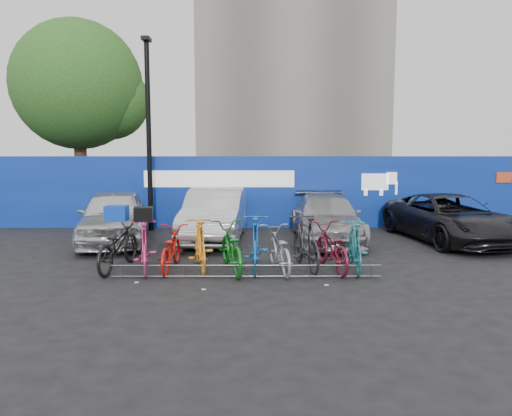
{
  "coord_description": "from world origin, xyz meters",
  "views": [
    {
      "loc": [
        0.17,
        -10.68,
        2.73
      ],
      "look_at": [
        0.21,
        2.0,
        1.15
      ],
      "focal_mm": 35.0,
      "sensor_mm": 36.0,
      "label": 1
    }
  ],
  "objects_px": {
    "car_0": "(114,216)",
    "bike_0": "(118,245)",
    "bike_6": "(279,249)",
    "lamppost": "(149,129)",
    "bike_5": "(256,243)",
    "tree": "(84,88)",
    "bike_3": "(200,244)",
    "car_3": "(450,218)",
    "bike_rack": "(246,271)",
    "car_2": "(326,218)",
    "bike_9": "(355,246)",
    "bike_7": "(306,242)",
    "car_1": "(215,215)",
    "bike_2": "(170,249)",
    "bike_8": "(331,247)",
    "bike_4": "(231,247)",
    "bike_1": "(144,246)"
  },
  "relations": [
    {
      "from": "bike_1",
      "to": "bike_2",
      "type": "bearing_deg",
      "value": -178.08
    },
    {
      "from": "car_0",
      "to": "car_1",
      "type": "distance_m",
      "value": 2.85
    },
    {
      "from": "bike_8",
      "to": "bike_7",
      "type": "bearing_deg",
      "value": -20.16
    },
    {
      "from": "bike_2",
      "to": "car_2",
      "type": "bearing_deg",
      "value": -136.69
    },
    {
      "from": "bike_6",
      "to": "bike_9",
      "type": "xyz_separation_m",
      "value": [
        1.67,
        0.03,
        0.06
      ]
    },
    {
      "from": "bike_rack",
      "to": "car_1",
      "type": "relative_size",
      "value": 1.24
    },
    {
      "from": "bike_1",
      "to": "bike_5",
      "type": "xyz_separation_m",
      "value": [
        2.43,
        0.13,
        0.05
      ]
    },
    {
      "from": "car_0",
      "to": "bike_0",
      "type": "xyz_separation_m",
      "value": [
        0.95,
        -3.16,
        -0.21
      ]
    },
    {
      "from": "bike_8",
      "to": "bike_rack",
      "type": "bearing_deg",
      "value": 9.72
    },
    {
      "from": "car_2",
      "to": "bike_9",
      "type": "distance_m",
      "value": 3.59
    },
    {
      "from": "bike_2",
      "to": "bike_6",
      "type": "xyz_separation_m",
      "value": [
        2.39,
        -0.15,
        0.01
      ]
    },
    {
      "from": "car_3",
      "to": "bike_7",
      "type": "height_order",
      "value": "car_3"
    },
    {
      "from": "tree",
      "to": "bike_4",
      "type": "distance_m",
      "value": 12.76
    },
    {
      "from": "tree",
      "to": "bike_3",
      "type": "height_order",
      "value": "tree"
    },
    {
      "from": "bike_2",
      "to": "bike_9",
      "type": "xyz_separation_m",
      "value": [
        4.06,
        -0.12,
        0.07
      ]
    },
    {
      "from": "lamppost",
      "to": "bike_1",
      "type": "distance_m",
      "value": 6.12
    },
    {
      "from": "bike_rack",
      "to": "bike_4",
      "type": "distance_m",
      "value": 0.79
    },
    {
      "from": "car_0",
      "to": "bike_6",
      "type": "relative_size",
      "value": 2.39
    },
    {
      "from": "car_2",
      "to": "bike_9",
      "type": "bearing_deg",
      "value": -87.08
    },
    {
      "from": "car_1",
      "to": "bike_2",
      "type": "height_order",
      "value": "car_1"
    },
    {
      "from": "bike_5",
      "to": "bike_1",
      "type": "bearing_deg",
      "value": 3.92
    },
    {
      "from": "car_2",
      "to": "bike_0",
      "type": "xyz_separation_m",
      "value": [
        -5.11,
        -3.44,
        -0.11
      ]
    },
    {
      "from": "lamppost",
      "to": "bike_6",
      "type": "distance_m",
      "value": 7.23
    },
    {
      "from": "car_0",
      "to": "bike_5",
      "type": "xyz_separation_m",
      "value": [
        4.0,
        -3.19,
        -0.15
      ]
    },
    {
      "from": "bike_5",
      "to": "bike_3",
      "type": "bearing_deg",
      "value": 0.24
    },
    {
      "from": "car_0",
      "to": "bike_8",
      "type": "height_order",
      "value": "car_0"
    },
    {
      "from": "bike_6",
      "to": "bike_8",
      "type": "relative_size",
      "value": 0.95
    },
    {
      "from": "tree",
      "to": "car_1",
      "type": "distance_m",
      "value": 9.65
    },
    {
      "from": "bike_9",
      "to": "bike_4",
      "type": "bearing_deg",
      "value": 3.91
    },
    {
      "from": "lamppost",
      "to": "bike_0",
      "type": "bearing_deg",
      "value": -86.21
    },
    {
      "from": "car_2",
      "to": "lamppost",
      "type": "bearing_deg",
      "value": 162.94
    },
    {
      "from": "car_3",
      "to": "bike_rack",
      "type": "bearing_deg",
      "value": -154.6
    },
    {
      "from": "bike_0",
      "to": "bike_3",
      "type": "bearing_deg",
      "value": -172.8
    },
    {
      "from": "tree",
      "to": "bike_3",
      "type": "bearing_deg",
      "value": -59.9
    },
    {
      "from": "car_0",
      "to": "bike_0",
      "type": "distance_m",
      "value": 3.3
    },
    {
      "from": "bike_9",
      "to": "car_3",
      "type": "bearing_deg",
      "value": -131.29
    },
    {
      "from": "bike_2",
      "to": "bike_rack",
      "type": "bearing_deg",
      "value": 158.28
    },
    {
      "from": "car_1",
      "to": "bike_7",
      "type": "distance_m",
      "value": 4.18
    },
    {
      "from": "car_2",
      "to": "bike_4",
      "type": "height_order",
      "value": "car_2"
    },
    {
      "from": "bike_3",
      "to": "bike_9",
      "type": "height_order",
      "value": "bike_3"
    },
    {
      "from": "tree",
      "to": "bike_5",
      "type": "bearing_deg",
      "value": -54.91
    },
    {
      "from": "car_2",
      "to": "bike_9",
      "type": "relative_size",
      "value": 2.48
    },
    {
      "from": "lamppost",
      "to": "bike_5",
      "type": "relative_size",
      "value": 3.01
    },
    {
      "from": "bike_rack",
      "to": "bike_8",
      "type": "xyz_separation_m",
      "value": [
        1.86,
        0.7,
        0.35
      ]
    },
    {
      "from": "bike_rack",
      "to": "bike_4",
      "type": "xyz_separation_m",
      "value": [
        -0.35,
        0.6,
        0.37
      ]
    },
    {
      "from": "car_2",
      "to": "bike_7",
      "type": "distance_m",
      "value": 3.55
    },
    {
      "from": "bike_4",
      "to": "bike_0",
      "type": "bearing_deg",
      "value": -17.35
    },
    {
      "from": "bike_rack",
      "to": "bike_6",
      "type": "relative_size",
      "value": 2.99
    },
    {
      "from": "bike_2",
      "to": "bike_6",
      "type": "height_order",
      "value": "bike_6"
    },
    {
      "from": "bike_0",
      "to": "bike_6",
      "type": "bearing_deg",
      "value": -174.96
    }
  ]
}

